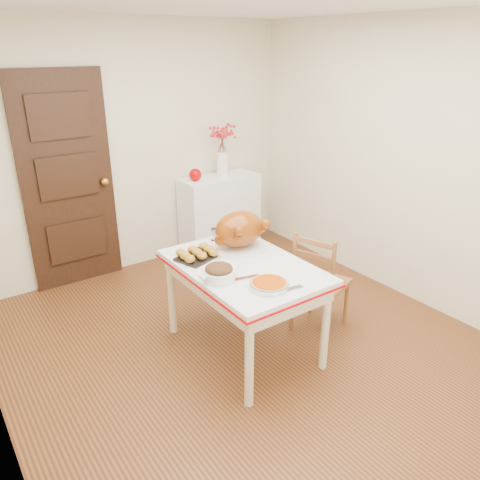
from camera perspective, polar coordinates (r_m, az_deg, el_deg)
floor at (r=3.85m, az=1.17°, el=-13.02°), size 3.50×4.00×0.00m
wall_back at (r=4.98m, az=-12.74°, el=10.58°), size 3.50×0.00×2.50m
wall_right at (r=4.51m, az=19.71°, el=8.61°), size 0.00×4.00×2.50m
door_back at (r=4.78m, az=-20.10°, el=6.56°), size 0.85×0.06×2.06m
sideboard at (r=5.40m, az=-2.46°, el=3.14°), size 0.88×0.39×0.88m
kitchen_table at (r=3.65m, az=0.46°, el=-8.21°), size 0.84×1.23×0.74m
chair_oak at (r=3.95m, az=9.80°, el=-4.86°), size 0.50×0.50×0.88m
berry_vase at (r=5.23m, az=-2.17°, el=10.75°), size 0.29×0.29×0.57m
apple at (r=5.10m, az=-5.44°, el=7.87°), size 0.13×0.13×0.13m
turkey_platter at (r=3.69m, az=-0.10°, el=1.09°), size 0.57×0.51×0.30m
pumpkin_pie at (r=3.16m, az=3.53°, el=-5.31°), size 0.28×0.28×0.05m
stuffing_dish at (r=3.24m, az=-2.56°, el=-3.94°), size 0.33×0.29×0.11m
rolls_tray at (r=3.58m, az=-5.22°, el=-1.65°), size 0.35×0.31×0.08m
pie_server at (r=3.15m, az=5.79°, el=-5.95°), size 0.23×0.10×0.01m
carving_knife at (r=3.27m, az=0.22°, el=-4.64°), size 0.27×0.12×0.01m
drinking_glass at (r=3.90m, az=-3.16°, el=0.69°), size 0.06×0.06×0.10m
shaker_pair at (r=3.96m, az=0.27°, el=1.01°), size 0.10×0.06×0.09m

